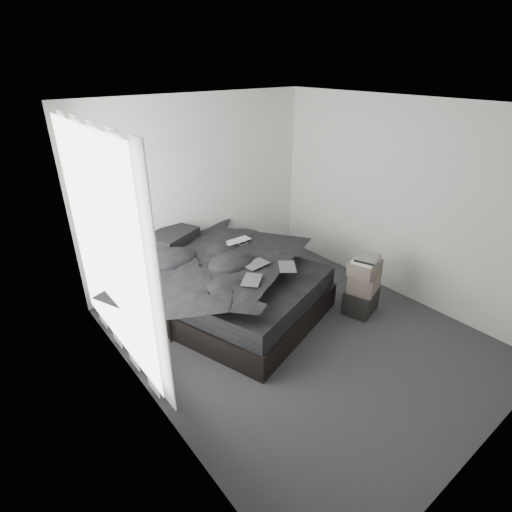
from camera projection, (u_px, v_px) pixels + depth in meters
floor at (297, 335)px, 4.81m from camera, size 3.60×4.20×0.01m
ceiling at (310, 106)px, 3.65m from camera, size 3.60×4.20×0.01m
wall_back at (200, 190)px, 5.70m from camera, size 3.60×0.01×2.60m
wall_left at (143, 291)px, 3.23m from camera, size 0.01×4.20×2.60m
wall_right at (401, 202)px, 5.23m from camera, size 0.01×4.20×2.60m
window_left at (105, 248)px, 3.85m from camera, size 0.02×2.00×2.30m
curtain_left at (112, 253)px, 3.91m from camera, size 0.06×2.12×2.48m
bed at (225, 298)px, 5.26m from camera, size 2.42×2.79×0.32m
mattress at (224, 279)px, 5.13m from camera, size 2.33×2.71×0.25m
duvet at (227, 262)px, 4.98m from camera, size 2.27×2.45×0.27m
pillow_lower at (168, 249)px, 5.45m from camera, size 0.82×0.67×0.16m
pillow_upper at (172, 237)px, 5.43m from camera, size 0.79×0.69×0.15m
laptop at (240, 237)px, 5.30m from camera, size 0.38×0.24×0.03m
comic_a at (252, 273)px, 4.42m from camera, size 0.35×0.34×0.01m
comic_b at (256, 257)px, 4.76m from camera, size 0.32×0.22×0.01m
comic_c at (287, 259)px, 4.70m from camera, size 0.34×0.35×0.01m
side_stand at (179, 308)px, 4.69m from camera, size 0.49×0.49×0.70m
papers at (178, 282)px, 4.53m from camera, size 0.30×0.24×0.01m
floor_books at (163, 320)px, 4.94m from camera, size 0.21×0.26×0.16m
box_lower at (361, 300)px, 5.20m from camera, size 0.51×0.44×0.32m
box_mid at (364, 281)px, 5.07m from camera, size 0.49×0.44×0.24m
box_upper at (365, 267)px, 4.97m from camera, size 0.44×0.39×0.17m
art_book_white at (366, 260)px, 4.93m from camera, size 0.39×0.34×0.03m
art_book_snake at (368, 258)px, 4.92m from camera, size 0.39×0.35×0.03m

